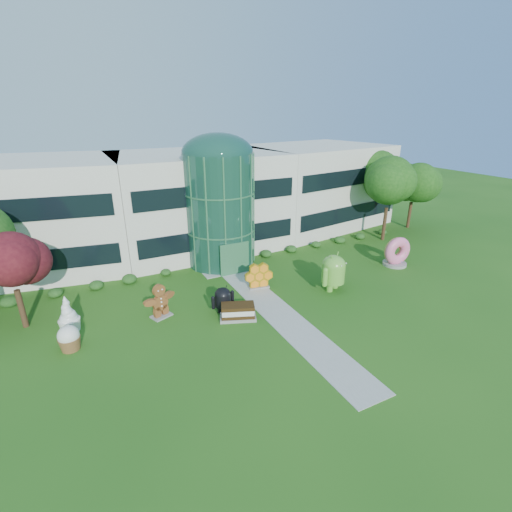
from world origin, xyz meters
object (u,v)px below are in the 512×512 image
android_green (334,270)px  android_black (223,298)px  donut (396,251)px  gingerbread (160,301)px

android_green → android_black: size_ratio=1.58×
android_black → donut: bearing=-5.7°
android_black → donut: donut is taller
android_green → android_black: 8.98m
android_black → gingerbread: size_ratio=0.80×
android_green → donut: bearing=-12.3°
android_black → donut: 17.07m
android_green → gingerbread: bearing=149.6°
android_black → gingerbread: (-4.03, 1.26, 0.17)m
android_green → android_black: bearing=153.7°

